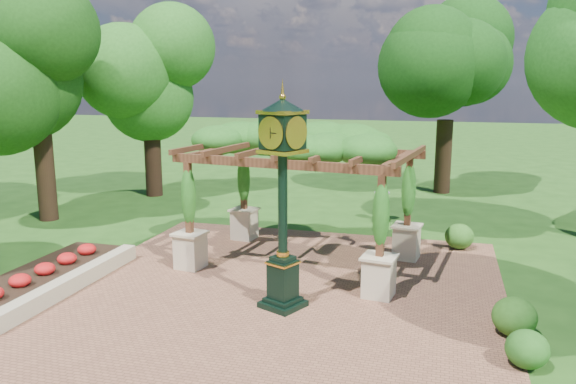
# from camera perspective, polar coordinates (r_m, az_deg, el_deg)

# --- Properties ---
(ground) EXTENTS (120.00, 120.00, 0.00)m
(ground) POSITION_cam_1_polar(r_m,az_deg,el_deg) (11.54, -3.43, -13.15)
(ground) COLOR #1E4714
(ground) RESTS_ON ground
(brick_plaza) EXTENTS (10.00, 12.00, 0.04)m
(brick_plaza) POSITION_cam_1_polar(r_m,az_deg,el_deg) (12.40, -1.90, -11.25)
(brick_plaza) COLOR brown
(brick_plaza) RESTS_ON ground
(border_wall) EXTENTS (0.35, 5.00, 0.40)m
(border_wall) POSITION_cam_1_polar(r_m,az_deg,el_deg) (13.95, -21.12, -8.64)
(border_wall) COLOR #C6B793
(border_wall) RESTS_ON ground
(flower_bed) EXTENTS (1.50, 5.00, 0.36)m
(flower_bed) POSITION_cam_1_polar(r_m,az_deg,el_deg) (14.49, -24.00, -8.20)
(flower_bed) COLOR red
(flower_bed) RESTS_ON ground
(pedestal_clock) EXTENTS (1.17, 1.17, 4.47)m
(pedestal_clock) POSITION_cam_1_polar(r_m,az_deg,el_deg) (11.43, -0.56, 0.73)
(pedestal_clock) COLOR black
(pedestal_clock) RESTS_ON brick_plaza
(pergola) EXTENTS (6.14, 4.32, 3.60)m
(pergola) POSITION_cam_1_polar(r_m,az_deg,el_deg) (14.29, 1.39, 3.96)
(pergola) COLOR beige
(pergola) RESTS_ON brick_plaza
(sundial) EXTENTS (0.59, 0.59, 1.01)m
(sundial) POSITION_cam_1_polar(r_m,az_deg,el_deg) (19.66, 9.49, -1.62)
(sundial) COLOR gray
(sundial) RESTS_ON ground
(shrub_front) EXTENTS (0.90, 0.90, 0.65)m
(shrub_front) POSITION_cam_1_polar(r_m,az_deg,el_deg) (10.50, 23.13, -14.47)
(shrub_front) COLOR #205217
(shrub_front) RESTS_ON brick_plaza
(shrub_mid) EXTENTS (1.07, 1.07, 0.74)m
(shrub_mid) POSITION_cam_1_polar(r_m,az_deg,el_deg) (11.59, 22.01, -11.67)
(shrub_mid) COLOR #295B19
(shrub_mid) RESTS_ON brick_plaza
(shrub_back) EXTENTS (0.97, 0.97, 0.73)m
(shrub_back) POSITION_cam_1_polar(r_m,az_deg,el_deg) (16.78, 17.00, -4.33)
(shrub_back) COLOR #295A1A
(shrub_back) RESTS_ON brick_plaza
(tree_west_near) EXTENTS (3.91, 3.91, 8.04)m
(tree_west_near) POSITION_cam_1_polar(r_m,az_deg,el_deg) (20.81, -24.26, 12.33)
(tree_west_near) COLOR #311F13
(tree_west_near) RESTS_ON ground
(tree_west_far) EXTENTS (3.73, 3.73, 7.26)m
(tree_west_far) POSITION_cam_1_polar(r_m,az_deg,el_deg) (23.97, -13.93, 11.37)
(tree_west_far) COLOR black
(tree_west_far) RESTS_ON ground
(tree_north) EXTENTS (4.06, 4.06, 8.10)m
(tree_north) POSITION_cam_1_polar(r_m,az_deg,el_deg) (24.85, 15.98, 12.61)
(tree_north) COLOR black
(tree_north) RESTS_ON ground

